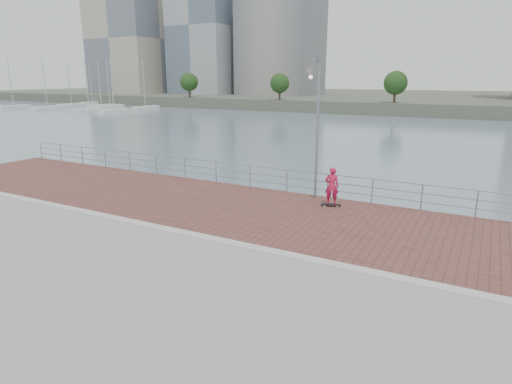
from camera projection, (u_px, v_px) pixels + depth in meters
The scene contains 10 objects.
water at pixel (228, 296), 14.88m from camera, with size 400.00×400.00×0.00m, color slate.
seawall at pixel (118, 349), 10.39m from camera, with size 40.00×24.00×2.00m, color gray.
brick_lane at pixel (275, 214), 17.41m from camera, with size 40.00×6.80×0.02m, color brown.
curb at pixel (227, 242), 14.35m from camera, with size 40.00×0.40×0.06m, color #B7B5AD.
far_shore at pixel (464, 100), 118.35m from camera, with size 320.00×95.00×2.50m, color #4C5142.
guardrail at pixel (307, 180), 20.11m from camera, with size 39.06×0.06×1.13m.
street_lamp at pixel (315, 104), 18.10m from camera, with size 0.44×1.28×6.03m.
skateboard at pixel (331, 204), 18.35m from camera, with size 0.87×0.49×0.10m.
skateboarder at pixel (332, 186), 18.14m from camera, with size 0.59×0.39×1.62m, color #CB1B48.
marina at pixel (87, 106), 103.84m from camera, with size 32.69×28.12×11.36m.
Camera 1 is at (7.28, -11.32, 5.39)m, focal length 30.00 mm.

